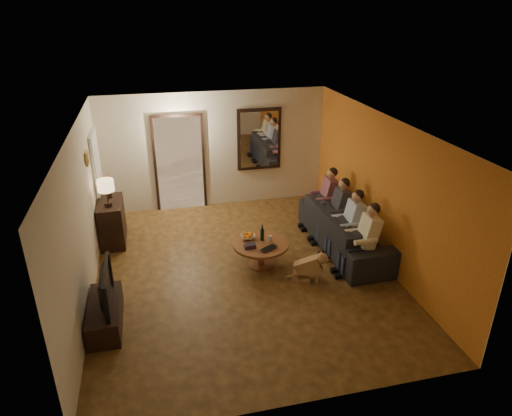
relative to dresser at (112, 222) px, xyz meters
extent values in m
cube|color=#3D2810|center=(2.25, -1.65, -0.42)|extent=(5.00, 6.00, 0.01)
cube|color=white|center=(2.25, -1.65, 2.18)|extent=(5.00, 6.00, 0.01)
cube|color=beige|center=(2.25, 1.35, 0.88)|extent=(5.00, 0.02, 2.60)
cube|color=beige|center=(2.25, -4.65, 0.88)|extent=(5.00, 0.02, 2.60)
cube|color=beige|center=(-0.25, -1.65, 0.88)|extent=(0.02, 6.00, 2.60)
cube|color=beige|center=(4.75, -1.65, 0.88)|extent=(0.02, 6.00, 2.60)
cube|color=#D25623|center=(4.74, -1.65, 0.88)|extent=(0.01, 6.00, 2.60)
cube|color=#FFE0A5|center=(1.45, 1.33, 0.63)|extent=(1.00, 0.06, 2.10)
cube|color=black|center=(1.45, 1.32, 0.63)|extent=(1.12, 0.04, 2.22)
cube|color=silver|center=(1.70, 1.33, 0.48)|extent=(0.45, 0.03, 1.70)
cube|color=black|center=(3.25, 1.31, 1.08)|extent=(1.00, 0.05, 1.40)
cube|color=white|center=(3.25, 1.28, 1.08)|extent=(0.86, 0.02, 1.26)
cube|color=white|center=(-0.21, 0.65, 0.60)|extent=(0.06, 0.85, 2.04)
cube|color=#B28C33|center=(-0.22, -0.35, 1.43)|extent=(0.03, 0.28, 0.24)
cube|color=brown|center=(-0.21, -0.35, 1.43)|extent=(0.01, 0.22, 0.18)
cube|color=black|center=(0.00, 0.00, 0.00)|extent=(0.45, 0.95, 0.85)
cube|color=black|center=(0.00, -2.64, -0.23)|extent=(0.45, 1.13, 0.38)
imported|color=black|center=(0.00, -2.64, 0.24)|extent=(0.99, 0.13, 0.57)
imported|color=black|center=(4.35, -1.27, -0.04)|extent=(2.63, 1.08, 0.76)
cylinder|color=brown|center=(2.59, -1.55, -0.20)|extent=(1.24, 1.24, 0.45)
imported|color=white|center=(2.41, -1.33, 0.06)|extent=(0.26, 0.26, 0.06)
cylinder|color=silver|center=(2.77, -1.50, 0.08)|extent=(0.06, 0.06, 0.10)
imported|color=black|center=(2.69, -1.83, 0.04)|extent=(0.39, 0.35, 0.03)
camera|label=1|loc=(0.89, -8.37, 3.90)|focal=32.00mm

